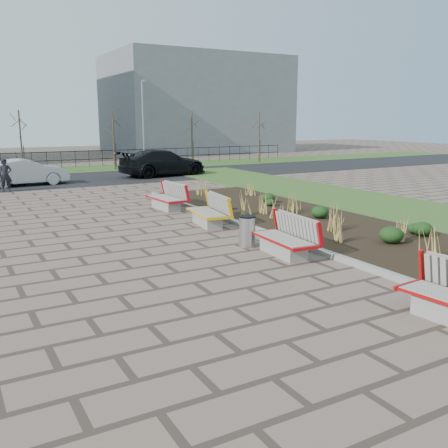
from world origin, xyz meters
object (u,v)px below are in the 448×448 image
bench_c (207,211)px  litter_bin (247,232)px  car_silver (26,172)px  car_black (163,163)px  bench_b (283,236)px  bench_d (166,197)px  lamp_east (143,126)px  pedestrian (5,175)px

bench_c → litter_bin: bench_c is taller
bench_c → litter_bin: bearing=-88.8°
car_silver → car_black: size_ratio=0.76×
bench_b → bench_d: 7.76m
bench_d → litter_bin: bench_d is taller
bench_b → lamp_east: size_ratio=0.35×
litter_bin → pedestrian: (-4.54, 14.78, 0.38)m
bench_c → pedestrian: pedestrian is taller
bench_b → lamp_east: 24.11m
bench_d → lamp_east: (5.00, 15.69, 2.54)m
bench_b → bench_d: (0.00, 7.76, 0.00)m
bench_c → car_silver: car_silver is taller
bench_d → car_black: 11.90m
bench_c → car_black: car_black is taller
bench_d → car_black: bearing=64.5°
litter_bin → car_silver: car_silver is taller
bench_b → car_black: car_black is taller
car_silver → car_black: (8.11, 0.77, 0.11)m
car_silver → lamp_east: lamp_east is taller
lamp_east → bench_c: bearing=-104.6°
bench_b → bench_c: size_ratio=1.00×
bench_b → car_silver: bearing=105.4°
pedestrian → lamp_east: lamp_east is taller
pedestrian → lamp_east: bearing=39.8°
bench_d → litter_bin: bearing=-96.4°
litter_bin → car_black: car_black is taller
bench_d → bench_b: bearing=-93.4°
pedestrian → car_black: (9.35, 2.79, 0.02)m
litter_bin → car_silver: 17.13m
bench_c → lamp_east: lamp_east is taller
bench_b → pedestrian: size_ratio=1.31×
car_black → lamp_east: (0.53, 4.67, 2.22)m
bench_b → bench_c: 4.26m
bench_d → car_black: car_black is taller
bench_c → lamp_east: 19.99m
bench_b → bench_c: same height
bench_c → bench_d: bearing=97.5°
litter_bin → pedestrian: 15.46m
bench_c → car_silver: bearing=112.3°
bench_b → lamp_east: lamp_east is taller
car_silver → lamp_east: (8.63, 5.43, 2.33)m
car_black → pedestrian: bearing=99.5°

